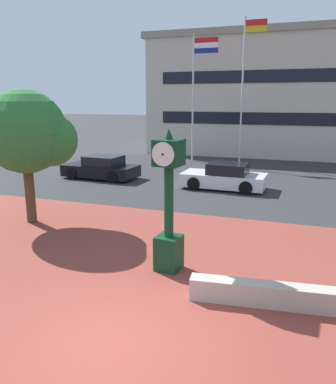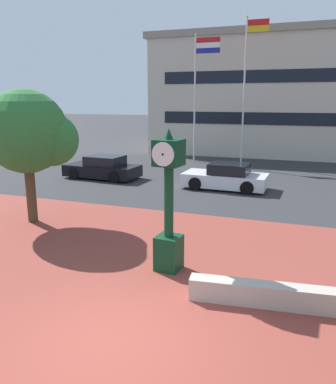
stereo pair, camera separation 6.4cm
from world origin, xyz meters
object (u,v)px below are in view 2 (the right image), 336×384
Objects in this scene: street_clock at (169,206)px; car_street_near at (103,168)px; flagpole_primary at (198,86)px; plaza_tree at (31,134)px; car_street_mid at (226,177)px; flagpole_secondary at (246,82)px.

street_clock is 12.70m from car_street_near.
car_street_near is 9.75m from flagpole_primary.
plaza_tree is at bearing 163.64° from street_clock.
car_street_mid is 9.55m from flagpole_secondary.
car_street_near is (-7.61, 10.10, -1.13)m from street_clock.
flagpole_primary is at bearing 108.14° from street_clock.
flagpole_primary is at bearing -19.26° from car_street_near.
car_street_near is 11.39m from flagpole_secondary.
car_street_near is at bearing 102.31° from plaza_tree.
flagpole_secondary is at bearing 0.00° from flagpole_primary.
plaza_tree reaches higher than street_clock.
street_clock is at bearing -20.84° from plaza_tree.
flagpole_secondary is (-1.06, 18.04, 3.75)m from street_clock.
car_street_mid is at bearing -64.89° from flagpole_primary.
plaza_tree is at bearing 146.37° from car_street_mid.
flagpole_secondary is (6.55, 7.93, 4.89)m from car_street_near.
street_clock is 9.93m from car_street_mid.
car_street_near is at bearing -112.14° from flagpole_primary.
flagpole_secondary reaches higher than plaza_tree.
flagpole_secondary reaches higher than car_street_mid.
plaza_tree is 1.14× the size of car_street_mid.
flagpole_primary is (1.51, 15.79, 2.05)m from plaza_tree.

